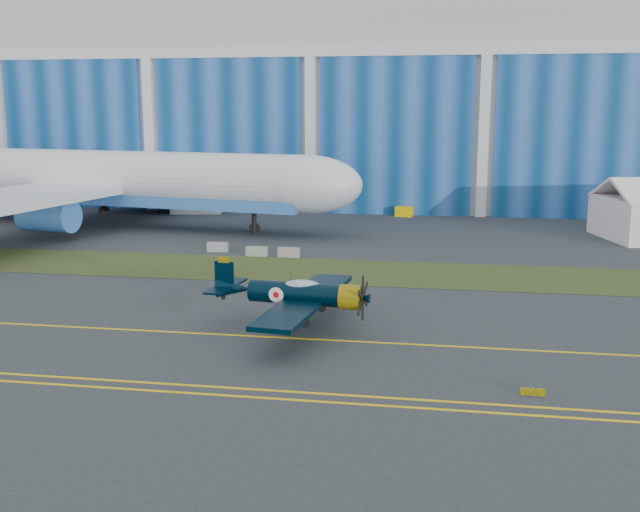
% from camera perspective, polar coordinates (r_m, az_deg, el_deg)
% --- Properties ---
extents(ground, '(260.00, 260.00, 0.00)m').
position_cam_1_polar(ground, '(52.33, -10.39, -4.08)').
color(ground, '#30363B').
rests_on(ground, ground).
extents(grass_median, '(260.00, 10.00, 0.02)m').
position_cam_1_polar(grass_median, '(65.27, -6.23, -0.89)').
color(grass_median, '#475128').
rests_on(grass_median, ground).
extents(hangar, '(220.00, 45.70, 30.00)m').
position_cam_1_polar(hangar, '(120.45, 1.22, 11.87)').
color(hangar, silver).
rests_on(hangar, ground).
extents(taxiway_centreline, '(200.00, 0.20, 0.02)m').
position_cam_1_polar(taxiway_centreline, '(47.85, -12.42, -5.61)').
color(taxiway_centreline, yellow).
rests_on(taxiway_centreline, ground).
extents(edge_line_near, '(80.00, 0.20, 0.02)m').
position_cam_1_polar(edge_line_near, '(39.68, -17.57, -9.44)').
color(edge_line_near, yellow).
rests_on(edge_line_near, ground).
extents(edge_line_far, '(80.00, 0.20, 0.02)m').
position_cam_1_polar(edge_line_far, '(40.51, -16.93, -8.96)').
color(edge_line_far, yellow).
rests_on(edge_line_far, ground).
extents(guard_board_right, '(1.20, 0.15, 0.35)m').
position_cam_1_polar(guard_board_right, '(38.13, 15.90, -9.93)').
color(guard_board_right, yellow).
rests_on(guard_board_right, ground).
extents(warbird, '(12.74, 14.80, 4.04)m').
position_cam_1_polar(warbird, '(46.43, -1.85, -2.87)').
color(warbird, black).
rests_on(warbird, ground).
extents(jetliner, '(80.66, 71.84, 24.88)m').
position_cam_1_polar(jetliner, '(91.78, -16.64, 10.03)').
color(jetliner, silver).
rests_on(jetliner, ground).
extents(shipping_container, '(6.91, 3.73, 2.84)m').
position_cam_1_polar(shipping_container, '(99.72, -9.40, 4.05)').
color(shipping_container, silver).
rests_on(shipping_container, ground).
extents(tug, '(2.32, 1.67, 1.24)m').
position_cam_1_polar(tug, '(96.23, 6.43, 3.39)').
color(tug, '#FFD000').
rests_on(tug, ground).
extents(barrier_a, '(2.04, 0.76, 0.90)m').
position_cam_1_polar(barrier_a, '(72.77, -7.81, 0.68)').
color(barrier_a, gray).
rests_on(barrier_a, ground).
extents(barrier_b, '(2.00, 0.62, 0.90)m').
position_cam_1_polar(barrier_b, '(70.12, -4.85, 0.34)').
color(barrier_b, gray).
rests_on(barrier_b, ground).
extents(barrier_c, '(2.05, 0.81, 0.90)m').
position_cam_1_polar(barrier_c, '(69.44, -2.40, 0.27)').
color(barrier_c, '#9B918E').
rests_on(barrier_c, ground).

